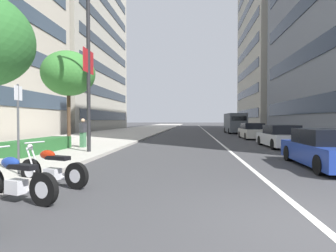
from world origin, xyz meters
The scene contains 16 objects.
ground_plane centered at (0.00, 0.00, 0.00)m, with size 400.00×400.00×0.00m, color #3A3A3D.
sidewalk_right_plaza centered at (30.00, 10.76, 0.07)m, with size 160.00×9.42×0.15m, color #B2ADA3.
lane_centre_stripe centered at (35.00, 0.00, 0.00)m, with size 110.00×0.16×0.01m, color silver.
motorcycle_nearest_camera centered at (0.98, 5.59, 0.42)m, with size 0.85×2.08×1.10m.
motorcycle_far_end_row centered at (2.31, 5.53, 0.42)m, with size 0.88×2.11×1.10m.
car_following_behind centered at (5.75, -2.66, 0.64)m, with size 4.54×1.93×1.35m.
car_approaching_light centered at (12.99, -3.37, 0.63)m, with size 4.37×1.93×1.36m.
car_mid_block_traffic centered at (20.72, -3.34, 0.67)m, with size 4.49×1.87×1.42m.
delivery_van_ahead centered at (30.96, -3.39, 1.35)m, with size 5.29×2.28×2.52m.
parking_sign_by_curb centered at (2.96, 6.86, 1.66)m, with size 0.32×0.06×2.51m.
street_lamp_with_banners centered at (8.46, 6.66, 5.27)m, with size 1.26×2.45×8.68m.
clipped_hedge_bed centered at (8.03, 9.24, 0.46)m, with size 4.43×1.10×0.62m, color #28602D.
street_tree_mid_sidewalk centered at (11.91, 9.60, 4.51)m, with size 3.21×3.21×5.74m.
pedestrian_on_plaza centered at (10.49, 8.12, 0.96)m, with size 0.43×0.30×1.61m.
office_tower_far_left_down_avenue centered at (47.76, -18.76, 18.00)m, with size 21.11×21.52×35.99m.
office_tower_far_right_block centered at (41.43, 26.75, 15.27)m, with size 26.41×20.67×30.54m.
Camera 1 is at (-4.23, 2.00, 1.65)m, focal length 29.09 mm.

